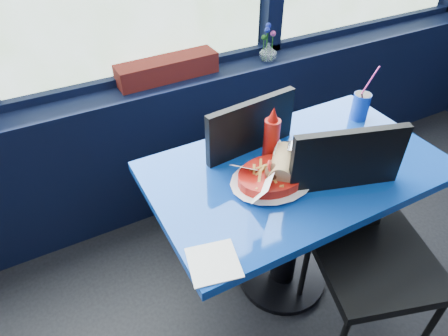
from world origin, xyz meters
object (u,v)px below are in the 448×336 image
at_px(near_table, 293,199).
at_px(chair_near_front, 361,234).
at_px(flower_vase, 268,50).
at_px(soda_cup, 360,106).
at_px(planter_box, 167,69).
at_px(food_basket, 274,174).
at_px(chair_near_back, 237,166).
at_px(ketchup_bottle, 271,137).

bearing_deg(near_table, chair_near_front, -68.82).
relative_size(flower_vase, soda_cup, 0.78).
relative_size(planter_box, soda_cup, 2.00).
height_order(flower_vase, food_basket, flower_vase).
height_order(chair_near_back, flower_vase, flower_vase).
bearing_deg(chair_near_back, planter_box, -85.65).
relative_size(chair_near_back, soda_cup, 3.65).
bearing_deg(ketchup_bottle, chair_near_back, 97.38).
bearing_deg(flower_vase, chair_near_front, -103.55).
bearing_deg(food_basket, chair_near_front, -69.38).
distance_m(chair_near_front, flower_vase, 1.18).
xyz_separation_m(chair_near_front, flower_vase, (0.27, 1.11, 0.29)).
bearing_deg(chair_near_front, near_table, 128.41).
xyz_separation_m(chair_near_back, planter_box, (-0.10, 0.57, 0.29)).
bearing_deg(chair_near_back, food_basket, 77.17).
xyz_separation_m(food_basket, ketchup_bottle, (0.07, 0.13, 0.07)).
height_order(planter_box, ketchup_bottle, ketchup_bottle).
relative_size(near_table, chair_near_back, 1.22).
distance_m(flower_vase, ketchup_bottle, 0.85).
xyz_separation_m(ketchup_bottle, soda_cup, (0.54, 0.06, -0.04)).
height_order(chair_near_front, ketchup_bottle, chair_near_front).
bearing_deg(ketchup_bottle, planter_box, 99.39).
relative_size(chair_near_front, soda_cup, 3.71).
distance_m(planter_box, soda_cup, 0.98).
relative_size(near_table, planter_box, 2.23).
distance_m(chair_near_front, food_basket, 0.42).
distance_m(near_table, food_basket, 0.27).
relative_size(food_basket, soda_cup, 1.38).
distance_m(near_table, soda_cup, 0.55).
relative_size(chair_near_back, flower_vase, 4.66).
height_order(near_table, chair_near_front, chair_near_front).
bearing_deg(flower_vase, soda_cup, -82.57).
distance_m(ketchup_bottle, soda_cup, 0.55).
height_order(chair_near_front, soda_cup, soda_cup).
bearing_deg(soda_cup, flower_vase, 97.43).
xyz_separation_m(near_table, chair_near_back, (-0.10, 0.31, -0.00)).
distance_m(chair_near_front, soda_cup, 0.63).
height_order(chair_near_back, food_basket, chair_near_back).
bearing_deg(flower_vase, near_table, -115.04).
relative_size(planter_box, ketchup_bottle, 2.22).
xyz_separation_m(chair_near_front, chair_near_back, (-0.21, 0.61, -0.01)).
relative_size(near_table, chair_near_front, 1.20).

